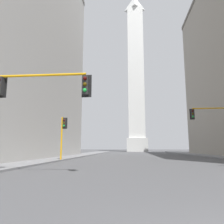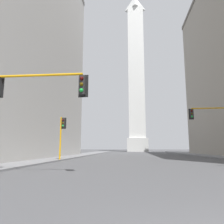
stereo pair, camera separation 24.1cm
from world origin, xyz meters
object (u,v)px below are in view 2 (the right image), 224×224
(obelisk, at_px, (136,72))
(traffic_light_mid_right, at_px, (219,119))
(traffic_light_near_left, at_px, (24,96))
(traffic_light_mid_left, at_px, (62,132))

(obelisk, relative_size, traffic_light_mid_right, 10.67)
(traffic_light_near_left, xyz_separation_m, traffic_light_mid_left, (-2.01, 13.23, -1.08))
(traffic_light_mid_right, bearing_deg, traffic_light_mid_left, -173.93)
(traffic_light_mid_right, bearing_deg, traffic_light_near_left, -137.59)
(obelisk, height_order, traffic_light_mid_right, obelisk)
(obelisk, distance_m, traffic_light_mid_right, 66.80)
(obelisk, bearing_deg, traffic_light_mid_right, -81.99)
(traffic_light_mid_left, bearing_deg, obelisk, 80.70)
(traffic_light_near_left, bearing_deg, traffic_light_mid_right, 42.41)
(traffic_light_near_left, distance_m, traffic_light_mid_right, 22.56)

